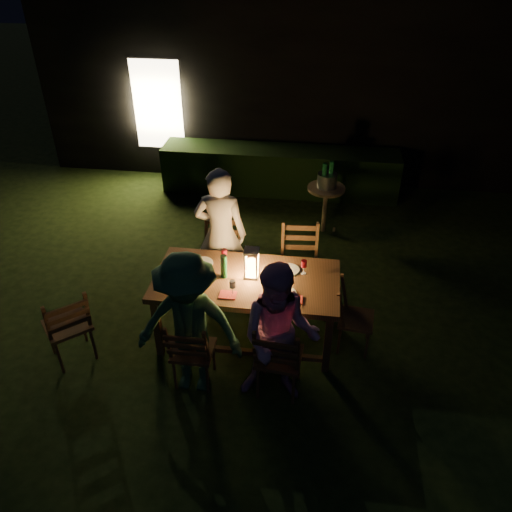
# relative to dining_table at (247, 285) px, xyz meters

# --- Properties ---
(garden_envelope) EXTENTS (40.00, 40.00, 3.20)m
(garden_envelope) POSITION_rel_dining_table_xyz_m (0.49, 6.33, 0.81)
(garden_envelope) COLOR black
(garden_envelope) RESTS_ON ground
(dining_table) EXTENTS (2.06, 1.03, 0.86)m
(dining_table) POSITION_rel_dining_table_xyz_m (0.00, 0.00, 0.00)
(dining_table) COLOR #4E321A
(dining_table) RESTS_ON ground
(chair_near_left) EXTENTS (0.42, 0.46, 0.95)m
(chair_near_left) POSITION_rel_dining_table_xyz_m (-0.45, -0.77, -0.48)
(chair_near_left) COLOR #4E321A
(chair_near_left) RESTS_ON ground
(chair_near_right) EXTENTS (0.49, 0.52, 1.01)m
(chair_near_right) POSITION_rel_dining_table_xyz_m (0.45, -0.77, -0.46)
(chair_near_right) COLOR #4E321A
(chair_near_right) RESTS_ON ground
(chair_far_left) EXTENTS (0.48, 0.52, 1.07)m
(chair_far_left) POSITION_rel_dining_table_xyz_m (-0.45, 0.77, -0.45)
(chair_far_left) COLOR #4E321A
(chair_far_left) RESTS_ON ground
(chair_far_right) EXTENTS (0.51, 0.55, 1.06)m
(chair_far_right) POSITION_rel_dining_table_xyz_m (0.55, 0.77, -0.45)
(chair_far_right) COLOR #4E321A
(chair_far_right) RESTS_ON ground
(chair_end) EXTENTS (0.47, 0.45, 0.90)m
(chair_end) POSITION_rel_dining_table_xyz_m (1.23, 0.00, -0.50)
(chair_end) COLOR #4E321A
(chair_end) RESTS_ON ground
(chair_spare) EXTENTS (0.67, 0.67, 1.03)m
(chair_spare) POSITION_rel_dining_table_xyz_m (-1.89, -0.61, -0.46)
(chair_spare) COLOR #4E321A
(chair_spare) RESTS_ON ground
(person_house_side) EXTENTS (0.65, 0.43, 1.79)m
(person_house_side) POSITION_rel_dining_table_xyz_m (-0.45, 0.82, 0.12)
(person_house_side) COLOR beige
(person_house_side) RESTS_ON ground
(person_opp_right) EXTENTS (0.79, 0.61, 1.62)m
(person_opp_right) POSITION_rel_dining_table_xyz_m (0.45, -0.82, 0.04)
(person_opp_right) COLOR #CE8DBE
(person_opp_right) RESTS_ON ground
(person_opp_left) EXTENTS (1.07, 0.62, 1.66)m
(person_opp_left) POSITION_rel_dining_table_xyz_m (-0.45, -0.82, 0.06)
(person_opp_left) COLOR #30603D
(person_opp_left) RESTS_ON ground
(lantern) EXTENTS (0.16, 0.16, 0.35)m
(lantern) POSITION_rel_dining_table_xyz_m (0.05, 0.05, 0.24)
(lantern) COLOR white
(lantern) RESTS_ON dining_table
(plate_far_left) EXTENTS (0.25, 0.25, 0.01)m
(plate_far_left) POSITION_rel_dining_table_xyz_m (-0.55, 0.22, 0.09)
(plate_far_left) COLOR white
(plate_far_left) RESTS_ON dining_table
(plate_near_left) EXTENTS (0.25, 0.25, 0.01)m
(plate_near_left) POSITION_rel_dining_table_xyz_m (-0.55, -0.22, 0.09)
(plate_near_left) COLOR white
(plate_near_left) RESTS_ON dining_table
(plate_far_right) EXTENTS (0.25, 0.25, 0.01)m
(plate_far_right) POSITION_rel_dining_table_xyz_m (0.45, 0.22, 0.09)
(plate_far_right) COLOR white
(plate_far_right) RESTS_ON dining_table
(plate_near_right) EXTENTS (0.25, 0.25, 0.01)m
(plate_near_right) POSITION_rel_dining_table_xyz_m (0.45, -0.22, 0.09)
(plate_near_right) COLOR white
(plate_near_right) RESTS_ON dining_table
(wineglass_a) EXTENTS (0.06, 0.06, 0.18)m
(wineglass_a) POSITION_rel_dining_table_xyz_m (-0.30, 0.28, 0.17)
(wineglass_a) COLOR #59070F
(wineglass_a) RESTS_ON dining_table
(wineglass_b) EXTENTS (0.06, 0.06, 0.18)m
(wineglass_b) POSITION_rel_dining_table_xyz_m (-0.72, -0.12, 0.17)
(wineglass_b) COLOR #59070F
(wineglass_b) RESTS_ON dining_table
(wineglass_c) EXTENTS (0.06, 0.06, 0.18)m
(wineglass_c) POSITION_rel_dining_table_xyz_m (0.30, -0.28, 0.17)
(wineglass_c) COLOR #59070F
(wineglass_c) RESTS_ON dining_table
(wineglass_d) EXTENTS (0.06, 0.06, 0.18)m
(wineglass_d) POSITION_rel_dining_table_xyz_m (0.62, 0.18, 0.17)
(wineglass_d) COLOR #59070F
(wineglass_d) RESTS_ON dining_table
(wineglass_e) EXTENTS (0.06, 0.06, 0.18)m
(wineglass_e) POSITION_rel_dining_table_xyz_m (-0.10, -0.30, 0.17)
(wineglass_e) COLOR silver
(wineglass_e) RESTS_ON dining_table
(bottle_table) EXTENTS (0.07, 0.07, 0.28)m
(bottle_table) POSITION_rel_dining_table_xyz_m (-0.25, 0.00, 0.22)
(bottle_table) COLOR #0F471E
(bottle_table) RESTS_ON dining_table
(napkin_left) EXTENTS (0.18, 0.14, 0.01)m
(napkin_left) POSITION_rel_dining_table_xyz_m (-0.15, -0.32, 0.09)
(napkin_left) COLOR red
(napkin_left) RESTS_ON dining_table
(napkin_right) EXTENTS (0.18, 0.14, 0.01)m
(napkin_right) POSITION_rel_dining_table_xyz_m (0.55, -0.30, 0.09)
(napkin_right) COLOR red
(napkin_right) RESTS_ON dining_table
(phone) EXTENTS (0.14, 0.07, 0.01)m
(phone) POSITION_rel_dining_table_xyz_m (-0.62, -0.30, 0.09)
(phone) COLOR black
(phone) RESTS_ON dining_table
(side_table) EXTENTS (0.58, 0.58, 0.78)m
(side_table) POSITION_rel_dining_table_xyz_m (0.84, 2.58, -0.09)
(side_table) COLOR olive
(side_table) RESTS_ON ground
(ice_bucket) EXTENTS (0.30, 0.30, 0.22)m
(ice_bucket) POSITION_rel_dining_table_xyz_m (0.84, 2.58, 0.12)
(ice_bucket) COLOR #A5A8AD
(ice_bucket) RESTS_ON side_table
(bottle_bucket_a) EXTENTS (0.07, 0.07, 0.32)m
(bottle_bucket_a) POSITION_rel_dining_table_xyz_m (0.79, 2.54, 0.17)
(bottle_bucket_a) COLOR #0F471E
(bottle_bucket_a) RESTS_ON side_table
(bottle_bucket_b) EXTENTS (0.07, 0.07, 0.32)m
(bottle_bucket_b) POSITION_rel_dining_table_xyz_m (0.89, 2.62, 0.17)
(bottle_bucket_b) COLOR #0F471E
(bottle_bucket_b) RESTS_ON side_table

